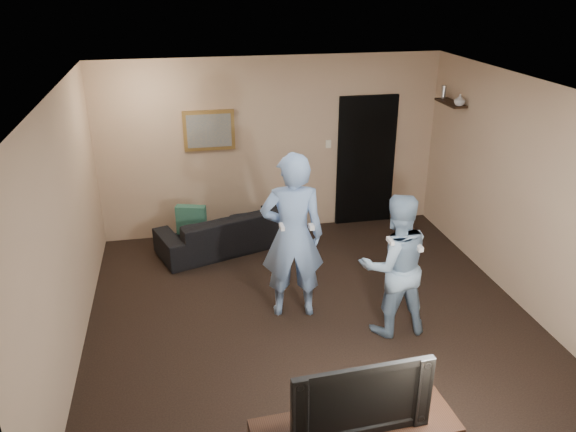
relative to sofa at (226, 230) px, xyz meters
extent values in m
plane|color=black|center=(0.77, -1.95, -0.28)|extent=(5.00, 5.00, 0.00)
cube|color=silver|center=(0.77, -1.95, 2.32)|extent=(5.00, 5.00, 0.04)
cube|color=tan|center=(0.77, 0.55, 1.02)|extent=(5.00, 0.04, 2.60)
cube|color=tan|center=(0.77, -4.45, 1.02)|extent=(5.00, 0.04, 2.60)
cube|color=tan|center=(-1.73, -1.95, 1.02)|extent=(0.04, 5.00, 2.60)
cube|color=tan|center=(3.27, -1.95, 1.02)|extent=(0.04, 5.00, 2.60)
imported|color=black|center=(0.00, 0.00, 0.00)|extent=(2.05, 1.31, 0.56)
cube|color=#194C3F|center=(-0.47, 0.00, 0.20)|extent=(0.43, 0.24, 0.41)
cube|color=olive|center=(-0.13, 0.53, 1.32)|extent=(0.72, 0.05, 0.57)
cube|color=slate|center=(-0.13, 0.50, 1.32)|extent=(0.62, 0.01, 0.47)
cube|color=black|center=(2.22, 0.52, 0.72)|extent=(0.90, 0.06, 2.00)
cube|color=silver|center=(1.62, 0.53, 1.02)|extent=(0.08, 0.02, 0.12)
cube|color=black|center=(3.16, -0.15, 1.71)|extent=(0.20, 0.60, 0.03)
imported|color=#B8B8BD|center=(3.16, -0.39, 1.80)|extent=(0.18, 0.18, 0.15)
cylinder|color=#B9B9BD|center=(3.16, 0.08, 1.82)|extent=(0.06, 0.06, 0.18)
imported|color=black|center=(0.57, -4.20, 0.55)|extent=(1.06, 0.19, 0.61)
imported|color=#7A9ED4|center=(0.58, -1.80, 0.69)|extent=(0.76, 0.55, 1.94)
cube|color=white|center=(0.42, -2.02, 0.92)|extent=(0.04, 0.14, 0.04)
cube|color=white|center=(0.74, -2.02, 0.89)|extent=(0.05, 0.09, 0.05)
imported|color=#829FBD|center=(1.57, -2.36, 0.52)|extent=(0.78, 0.61, 1.60)
cube|color=white|center=(1.41, -2.58, 0.93)|extent=(0.04, 0.14, 0.04)
cube|color=white|center=(1.73, -2.58, 0.82)|extent=(0.05, 0.09, 0.05)
camera|label=1|loc=(-0.57, -7.26, 3.36)|focal=35.00mm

